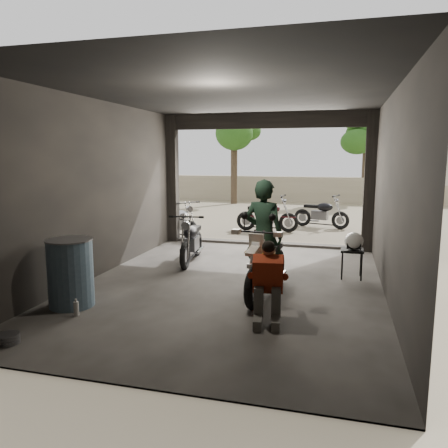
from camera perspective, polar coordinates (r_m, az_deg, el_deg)
The scene contains 16 objects.
ground at distance 7.58m, azimuth 0.93°, elevation -8.01°, with size 80.00×80.00×0.00m, color #7A6D56.
garage at distance 7.83m, azimuth 1.93°, elevation 2.12°, with size 7.00×7.13×3.20m.
boundary_wall at distance 21.16m, azimuth 10.23°, elevation 4.46°, with size 18.00×0.30×1.20m, color gray.
tree_left at distance 20.18m, azimuth 1.35°, elevation 14.01°, with size 2.20×2.20×5.60m.
tree_right at distance 21.10m, azimuth 18.23°, elevation 12.19°, with size 2.20×2.20×5.00m.
main_bike at distance 6.90m, azimuth 5.60°, elevation -4.80°, with size 0.71×1.72×1.15m, color beige, non-canonical shape.
left_bike at distance 9.05m, azimuth -4.27°, elevation -1.81°, with size 0.64×1.55×1.05m, color black, non-canonical shape.
outside_bike_a at distance 11.73m, azimuth -5.76°, elevation 0.59°, with size 0.62×1.52×1.03m, color black, non-canonical shape.
outside_bike_b at distance 12.79m, azimuth 5.66°, elevation 1.40°, with size 0.66×1.59×1.08m, color #350C11, non-canonical shape.
outside_bike_c at distance 13.72m, azimuth 12.58°, elevation 1.64°, with size 0.62×1.52×1.03m, color black, non-canonical shape.
rider at distance 7.17m, azimuth 5.20°, elevation -1.46°, with size 0.67×0.44×1.84m, color black.
mechanic at distance 5.80m, azimuth 5.72°, elevation -7.99°, with size 0.53×0.72×1.05m, color #9F3015, non-canonical shape.
stool at distance 8.17m, azimuth 16.38°, elevation -3.68°, with size 0.40×0.40×0.55m.
helmet at distance 8.09m, azimuth 16.60°, elevation -2.14°, with size 0.33×0.35×0.32m, color silver.
oil_drum at distance 6.78m, azimuth -19.40°, elevation -6.15°, with size 0.65×0.65×1.01m, color #384E5F.
sign_post at distance 10.31m, azimuth 26.68°, elevation 4.55°, with size 0.79×0.08×2.36m.
Camera 1 is at (1.76, -7.03, 2.21)m, focal length 35.00 mm.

